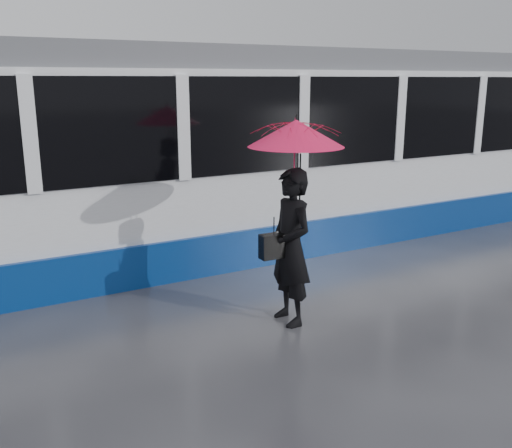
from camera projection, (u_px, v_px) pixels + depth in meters
ground at (221, 309)px, 7.29m from camera, size 90.00×90.00×0.00m
rails at (154, 257)px, 9.39m from camera, size 34.00×1.51×0.02m
tram at (184, 157)px, 9.27m from camera, size 26.00×2.56×3.35m
woman at (291, 247)px, 6.71m from camera, size 0.47×0.70×1.88m
umbrella at (296, 152)px, 6.46m from camera, size 1.14×1.14×1.27m
handbag at (274, 246)px, 6.61m from camera, size 0.34×0.16×0.47m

